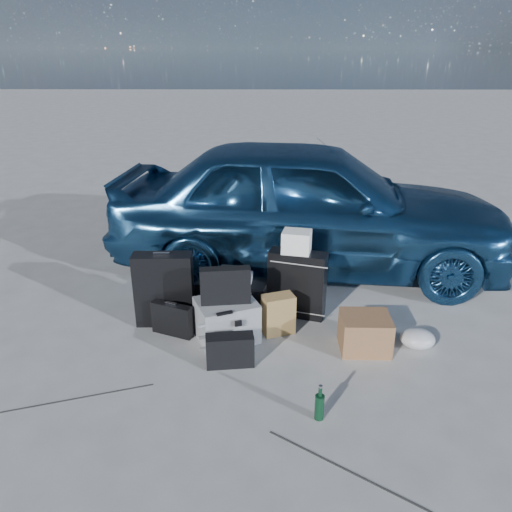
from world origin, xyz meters
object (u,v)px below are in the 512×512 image
Objects in this scene: car at (309,205)px; pelican_case at (227,320)px; cardboard_box at (365,333)px; green_bottle at (320,403)px; briefcase at (172,319)px; duffel_bag at (232,297)px; suitcase_right at (297,284)px; suitcase_left at (164,289)px.

pelican_case is (-0.85, -1.64, -0.58)m from car.
cardboard_box reaches higher than green_bottle.
briefcase is 0.58× the size of duffel_bag.
car is 6.84× the size of suitcase_right.
car reaches higher than suitcase_left.
car is 8.84× the size of pelican_case.
pelican_case is at bearing 172.40° from cardboard_box.
duffel_bag is at bearing -165.64° from suitcase_right.
suitcase_left is at bearing 139.31° from car.
suitcase_right is at bearing 176.41° from car.
green_bottle is at bearing -78.32° from pelican_case.
green_bottle is at bearing -176.86° from car.
suitcase_right is (-0.20, -1.19, -0.44)m from car.
suitcase_right is at bearing 8.29° from duffel_bag.
suitcase_left is at bearing -154.66° from suitcase_right.
briefcase is at bearing -144.10° from suitcase_right.
pelican_case reaches higher than briefcase.
briefcase reaches higher than green_bottle.
pelican_case is 0.68m from suitcase_left.
green_bottle is at bearing -19.71° from briefcase.
pelican_case is 1.28m from green_bottle.
duffel_bag is (-0.83, -1.16, -0.59)m from car.
suitcase_left reaches higher than cardboard_box.
suitcase_left is at bearing -150.18° from duffel_bag.
car is at bearing 72.24° from briefcase.
duffel_bag is (0.62, 0.21, -0.18)m from suitcase_left.
car is 1.54m from duffel_bag.
briefcase is at bearing 150.88° from pelican_case.
briefcase is 0.60× the size of suitcase_right.
pelican_case is 0.72× the size of suitcase_left.
car is 6.65× the size of duffel_bag.
pelican_case is 0.51m from briefcase.
suitcase_right reaches higher than duffel_bag.
suitcase_left is 2.62× the size of green_bottle.
car is 2.04m from suitcase_left.
suitcase_left reaches higher than pelican_case.
briefcase is (-0.50, 0.06, -0.03)m from pelican_case.
car is 2.17m from briefcase.
suitcase_right is at bearing 6.47° from suitcase_left.
briefcase is at bearing -67.07° from suitcase_left.
suitcase_right reaches higher than briefcase.
suitcase_right is 0.84m from cardboard_box.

